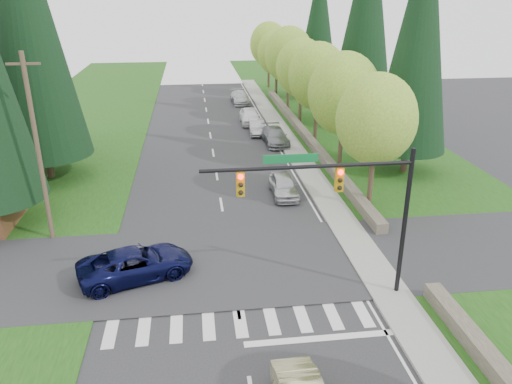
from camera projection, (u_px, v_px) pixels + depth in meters
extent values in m
plane|color=#28282B|center=(249.00, 378.00, 17.53)|extent=(120.00, 120.00, 0.00)
cube|color=#1B4211|center=(390.00, 172.00, 37.44)|extent=(14.00, 110.00, 0.06)
cube|color=#1B4211|center=(29.00, 188.00, 34.38)|extent=(14.00, 110.00, 0.06)
cube|color=#28282B|center=(231.00, 264.00, 24.89)|extent=(120.00, 8.00, 0.10)
cube|color=gray|center=(305.00, 166.00, 38.55)|extent=(1.80, 80.00, 0.13)
cube|color=gray|center=(294.00, 166.00, 38.45)|extent=(0.20, 80.00, 0.13)
cube|color=#4C4438|center=(304.00, 134.00, 46.00)|extent=(0.70, 40.00, 0.70)
cylinder|color=black|center=(404.00, 225.00, 21.24)|extent=(0.20, 0.20, 6.80)
cylinder|color=black|center=(308.00, 167.00, 19.68)|extent=(8.60, 0.16, 0.16)
cube|color=#0C662D|center=(291.00, 159.00, 19.52)|extent=(2.20, 0.04, 0.35)
cube|color=#BF8C0C|center=(339.00, 179.00, 20.06)|extent=(0.32, 0.24, 1.00)
sphere|color=#FF0C05|center=(341.00, 172.00, 19.80)|extent=(0.22, 0.22, 0.22)
cube|color=#BF8C0C|center=(240.00, 184.00, 19.59)|extent=(0.32, 0.24, 1.00)
sphere|color=#FF0C05|center=(241.00, 177.00, 19.33)|extent=(0.22, 0.22, 0.22)
cylinder|color=#473828|center=(38.00, 151.00, 25.57)|extent=(0.24, 0.24, 10.00)
cube|color=#473828|center=(23.00, 64.00, 23.92)|extent=(1.60, 0.10, 0.12)
cylinder|color=#38281C|center=(372.00, 171.00, 30.59)|extent=(0.32, 0.32, 4.76)
ellipsoid|color=#598A25|center=(376.00, 119.00, 29.38)|extent=(4.80, 4.80, 5.52)
cylinder|color=#38281C|center=(341.00, 138.00, 37.01)|extent=(0.32, 0.32, 4.93)
ellipsoid|color=#598A25|center=(344.00, 93.00, 35.76)|extent=(5.20, 5.20, 5.98)
cylinder|color=#38281C|center=(316.00, 116.00, 43.40)|extent=(0.32, 0.32, 5.04)
ellipsoid|color=#598A25|center=(318.00, 76.00, 42.12)|extent=(5.00, 5.00, 5.75)
cylinder|color=#38281C|center=(300.00, 101.00, 49.89)|extent=(0.32, 0.32, 4.82)
ellipsoid|color=#598A25|center=(301.00, 68.00, 48.67)|extent=(5.00, 5.00, 5.75)
cylinder|color=#38281C|center=(288.00, 87.00, 56.28)|extent=(0.32, 0.32, 5.15)
ellipsoid|color=#598A25|center=(289.00, 55.00, 54.96)|extent=(5.40, 5.40, 6.21)
cylinder|color=#38281C|center=(276.00, 79.00, 62.77)|extent=(0.32, 0.32, 4.70)
ellipsoid|color=#598A25|center=(277.00, 53.00, 61.58)|extent=(4.80, 4.80, 5.52)
cylinder|color=#38281C|center=(269.00, 69.00, 69.17)|extent=(0.32, 0.32, 4.98)
ellipsoid|color=#598A25|center=(269.00, 44.00, 67.90)|extent=(5.20, 5.20, 5.98)
cylinder|color=#38281C|center=(49.00, 165.00, 35.97)|extent=(0.50, 0.50, 2.00)
cone|color=black|center=(24.00, 13.00, 32.11)|extent=(6.46, 6.46, 19.00)
cylinder|color=#38281C|center=(43.00, 142.00, 41.25)|extent=(0.50, 0.50, 2.00)
cone|color=black|center=(23.00, 24.00, 37.76)|extent=(5.78, 5.78, 17.00)
cylinder|color=#38281C|center=(405.00, 159.00, 37.19)|extent=(0.50, 0.50, 2.00)
cone|color=black|center=(419.00, 36.00, 33.89)|extent=(5.44, 5.44, 16.00)
cylinder|color=#38281C|center=(358.00, 115.00, 50.18)|extent=(0.50, 0.50, 2.00)
cone|color=black|center=(366.00, 12.00, 46.51)|extent=(6.12, 6.12, 18.00)
cylinder|color=#38281C|center=(316.00, 90.00, 62.94)|extent=(0.50, 0.50, 2.00)
cone|color=black|center=(319.00, 21.00, 59.82)|extent=(5.10, 5.10, 15.00)
imported|color=#0B0D37|center=(136.00, 264.00, 23.42)|extent=(5.84, 4.03, 1.48)
imported|color=#BBBCC1|center=(284.00, 186.00, 32.93)|extent=(1.68, 4.10, 1.39)
imported|color=gray|center=(275.00, 136.00, 44.08)|extent=(2.14, 4.93, 1.41)
imported|color=#9D9DA1|center=(257.00, 127.00, 47.25)|extent=(1.59, 4.04, 1.31)
imported|color=white|center=(250.00, 116.00, 50.83)|extent=(1.91, 4.63, 1.57)
imported|color=#B3B3B9|center=(240.00, 97.00, 59.98)|extent=(2.20, 5.00, 1.43)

